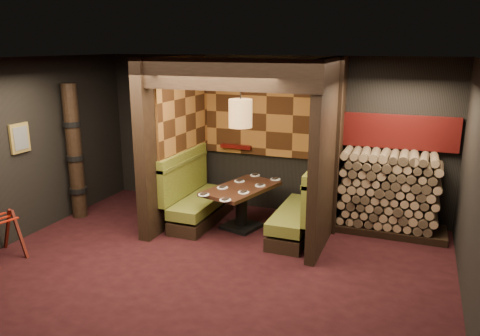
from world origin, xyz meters
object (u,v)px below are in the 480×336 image
firewood_stack (394,193)px  dining_table (241,200)px  booth_bench_left (196,200)px  booth_bench_right (302,213)px  totem_column (75,153)px  pendant_lamp (240,113)px

firewood_stack → dining_table: bearing=-163.4°
booth_bench_left → booth_bench_right: (1.89, 0.00, 0.00)m
booth_bench_right → totem_column: totem_column is taller
booth_bench_left → booth_bench_right: size_ratio=1.00×
booth_bench_left → booth_bench_right: 1.89m
pendant_lamp → totem_column: (-2.95, -0.49, -0.79)m
booth_bench_left → firewood_stack: size_ratio=0.92×
booth_bench_left → pendant_lamp: pendant_lamp is taller
pendant_lamp → firewood_stack: pendant_lamp is taller
booth_bench_right → pendant_lamp: pendant_lamp is taller
booth_bench_right → firewood_stack: 1.55m
firewood_stack → pendant_lamp: bearing=-162.3°
totem_column → booth_bench_left: bearing=14.8°
booth_bench_left → totem_column: size_ratio=0.67×
firewood_stack → booth_bench_right: bearing=-152.7°
firewood_stack → booth_bench_left: bearing=-167.8°
booth_bench_left → totem_column: totem_column is taller
booth_bench_left → pendant_lamp: 1.79m
dining_table → booth_bench_right: bearing=0.6°
booth_bench_left → dining_table: booth_bench_left is taller
booth_bench_left → dining_table: (0.86, -0.01, 0.10)m
booth_bench_left → firewood_stack: 3.33m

